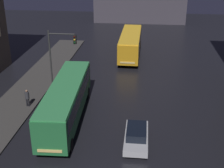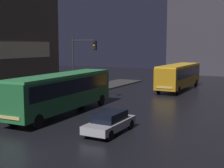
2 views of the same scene
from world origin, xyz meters
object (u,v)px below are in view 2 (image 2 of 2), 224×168
(pedestrian_mid, at_px, (38,94))
(traffic_light_main, at_px, (81,59))
(bus_far, at_px, (179,74))
(bus_near, at_px, (63,89))
(car_taxi, at_px, (110,122))

(pedestrian_mid, distance_m, traffic_light_main, 5.46)
(bus_far, bearing_deg, bus_near, 76.75)
(bus_far, distance_m, traffic_light_main, 14.05)
(bus_near, relative_size, pedestrian_mid, 7.29)
(bus_near, xyz_separation_m, traffic_light_main, (-2.07, 5.67, 2.22))
(pedestrian_mid, bearing_deg, bus_near, -159.60)
(car_taxi, distance_m, pedestrian_mid, 11.21)
(bus_near, distance_m, pedestrian_mid, 4.56)
(bus_near, bearing_deg, car_taxi, 150.35)
(bus_far, height_order, pedestrian_mid, bus_far)
(bus_far, relative_size, pedestrian_mid, 6.65)
(traffic_light_main, bearing_deg, car_taxi, -47.06)
(car_taxi, relative_size, pedestrian_mid, 2.60)
(bus_near, xyz_separation_m, bus_far, (4.24, 18.01, -0.05))
(car_taxi, relative_size, traffic_light_main, 0.68)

